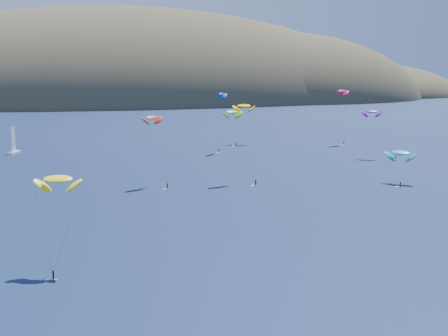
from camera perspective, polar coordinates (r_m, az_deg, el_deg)
ground at (r=96.99m, az=17.00°, el=-12.70°), size 2800.00×2800.00×0.00m
island at (r=645.37m, az=-7.67°, el=5.27°), size 730.00×300.00×210.00m
sailboat at (r=266.41m, az=-18.64°, el=1.46°), size 10.44×9.59×12.46m
kitesurfer_2 at (r=112.78m, az=-14.95°, el=-1.00°), size 8.66×9.66×18.29m
kitesurfer_3 at (r=190.75m, az=0.78°, el=5.14°), size 9.48×11.70×23.53m
kitesurfer_4 at (r=257.62m, az=-0.16°, el=6.78°), size 7.04×7.60×25.77m
kitesurfer_5 at (r=197.08m, az=15.86°, el=1.35°), size 9.35×11.76×11.82m
kitesurfer_6 at (r=247.97m, az=13.35°, el=5.05°), size 10.56×13.54×19.99m
kitesurfer_8 at (r=288.92m, az=10.78°, el=6.93°), size 8.62×8.99×26.04m
kitesurfer_9 at (r=187.04m, az=-6.61°, el=4.62°), size 7.70×11.63×22.25m
kitesurfer_11 at (r=284.08m, az=1.82°, el=5.70°), size 12.48×14.25×19.92m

